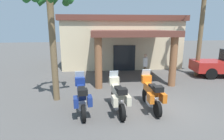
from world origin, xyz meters
The scene contains 8 objects.
ground_plane centered at (0.00, 0.00, 0.00)m, with size 80.00×80.00×0.00m, color #514F4C.
motel_building centered at (0.15, 10.65, 2.28)m, with size 10.91×12.27×4.48m.
motorcycle_blue centered at (-3.39, -0.09, 0.70)m, with size 0.74×2.21×1.61m.
motorcycle_cream centered at (-1.89, -0.22, 0.70)m, with size 0.72×2.21×1.61m.
motorcycle_orange centered at (-0.39, -0.16, 0.70)m, with size 0.71×2.21×1.61m.
pedestrian centered at (0.93, 4.75, 1.01)m, with size 0.34×0.45×1.74m.
palm_tree_near_portico centered at (4.97, 4.94, 5.30)m, with size 2.45×2.51×6.85m.
palm_tree_roadside centered at (-4.68, 1.60, 4.35)m, with size 2.26×2.32×5.65m.
Camera 1 is at (-3.20, -7.37, 3.51)m, focal length 29.59 mm.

